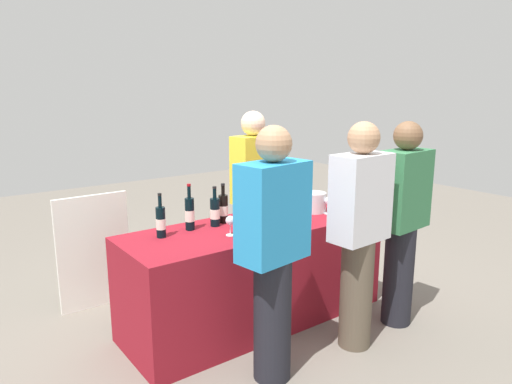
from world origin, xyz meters
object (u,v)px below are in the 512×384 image
object	(u,v)px
wine_bottle_7	(291,197)
wine_glass_3	(295,210)
wine_glass_4	(304,209)
wine_glass_5	(328,202)
ice_bucket	(314,202)
wine_bottle_0	(161,222)
wine_bottle_2	(215,212)
menu_board	(94,252)
wine_bottle_5	(277,201)
wine_bottle_1	(190,213)
server_pouring	(253,193)
guest_1	(359,230)
wine_bottle_4	(254,207)
guest_0	(273,249)
wine_glass_2	(268,218)
wine_glass_1	(257,220)
wine_bottle_6	(283,198)
guest_2	(402,219)
wine_glass_0	(230,221)
wine_bottle_3	(223,208)

from	to	relation	value
wine_bottle_7	wine_glass_3	size ratio (longest dim) A/B	2.16
wine_glass_4	wine_glass_5	size ratio (longest dim) A/B	0.95
wine_glass_3	ice_bucket	size ratio (longest dim) A/B	0.67
wine_bottle_0	wine_bottle_2	distance (m)	0.44
wine_bottle_0	menu_board	distance (m)	0.98
wine_bottle_5	ice_bucket	world-z (taller)	wine_bottle_5
wine_bottle_7	wine_bottle_1	bearing A→B (deg)	-179.34
server_pouring	wine_bottle_7	bearing A→B (deg)	101.39
server_pouring	guest_1	distance (m)	1.27
wine_bottle_4	guest_1	size ratio (longest dim) A/B	0.19
wine_bottle_1	guest_0	world-z (taller)	guest_0
wine_bottle_5	ice_bucket	size ratio (longest dim) A/B	1.44
wine_glass_2	guest_0	distance (m)	0.62
wine_glass_1	guest_0	bearing A→B (deg)	-116.34
wine_bottle_6	wine_bottle_0	bearing A→B (deg)	-177.60
wine_glass_4	guest_0	distance (m)	0.88
guest_2	menu_board	world-z (taller)	guest_2
server_pouring	guest_2	distance (m)	1.33
wine_bottle_4	wine_glass_1	bearing A→B (deg)	-122.92
wine_bottle_6	menu_board	distance (m)	1.63
wine_glass_3	wine_bottle_6	bearing A→B (deg)	64.47
wine_bottle_2	server_pouring	size ratio (longest dim) A/B	0.19
guest_1	wine_bottle_0	bearing A→B (deg)	138.19
wine_glass_0	guest_0	xyz separation A→B (m)	(-0.06, -0.55, -0.04)
ice_bucket	wine_bottle_6	bearing A→B (deg)	138.11
wine_glass_3	guest_2	distance (m)	0.81
wine_glass_3	menu_board	world-z (taller)	menu_board
wine_bottle_3	guest_1	distance (m)	1.04
wine_bottle_3	wine_glass_1	distance (m)	0.38
wine_bottle_7	server_pouring	distance (m)	0.39
wine_glass_1	guest_1	size ratio (longest dim) A/B	0.09
wine_bottle_0	wine_bottle_1	world-z (taller)	wine_bottle_1
wine_glass_4	ice_bucket	bearing A→B (deg)	32.56
wine_bottle_3	wine_glass_2	size ratio (longest dim) A/B	2.39
wine_bottle_4	guest_1	xyz separation A→B (m)	(0.29, -0.81, -0.04)
wine_bottle_4	server_pouring	size ratio (longest dim) A/B	0.19
wine_bottle_6	wine_glass_5	size ratio (longest dim) A/B	2.27
wine_bottle_4	server_pouring	xyz separation A→B (m)	(0.32, 0.46, -0.02)
wine_bottle_3	wine_glass_2	distance (m)	0.39
wine_bottle_3	guest_1	size ratio (longest dim) A/B	0.19
wine_glass_1	guest_2	xyz separation A→B (m)	(0.99, -0.49, -0.05)
wine_bottle_6	wine_glass_1	world-z (taller)	wine_bottle_6
menu_board	wine_bottle_1	bearing A→B (deg)	-61.00
wine_bottle_2	wine_glass_4	xyz separation A→B (m)	(0.62, -0.30, -0.01)
wine_glass_5	server_pouring	xyz separation A→B (m)	(-0.28, 0.66, -0.01)
wine_glass_5	menu_board	bearing A→B (deg)	145.10
wine_bottle_0	ice_bucket	size ratio (longest dim) A/B	1.49
wine_glass_1	guest_0	world-z (taller)	guest_0
guest_0	guest_1	bearing A→B (deg)	-11.88
wine_glass_4	guest_0	size ratio (longest dim) A/B	0.08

